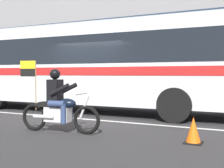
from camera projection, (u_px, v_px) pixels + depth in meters
ground_plane at (89, 116)px, 10.08m from camera, size 60.00×60.00×0.00m
sidewalk_curb at (143, 101)px, 14.61m from camera, size 28.00×3.80×0.15m
lane_center_stripe at (79, 119)px, 9.54m from camera, size 26.60×0.14×0.01m
transit_bus at (93, 62)px, 11.31m from camera, size 12.68×2.87×3.22m
motorcycle_with_rider at (59, 105)px, 7.30m from camera, size 2.18×0.69×1.78m
traffic_cone at (193, 131)px, 6.14m from camera, size 0.36×0.36×0.55m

